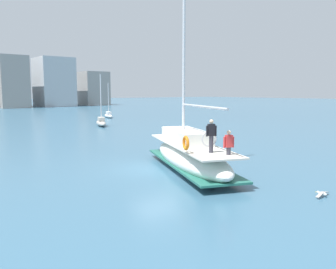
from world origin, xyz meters
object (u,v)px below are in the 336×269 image
object	(u,v)px
moored_sloop_far	(108,115)
seagull	(322,194)
main_sailboat	(190,154)
moored_catamaran	(101,122)

from	to	relation	value
moored_sloop_far	seagull	world-z (taller)	moored_sloop_far
main_sailboat	moored_sloop_far	bearing A→B (deg)	68.30
main_sailboat	moored_catamaran	bearing A→B (deg)	73.59
seagull	moored_catamaran	bearing A→B (deg)	78.85
main_sailboat	moored_sloop_far	xyz separation A→B (m)	(14.82, 37.24, -0.45)
main_sailboat	moored_catamaran	size ratio (longest dim) A/B	1.98
moored_sloop_far	seagull	bearing A→B (deg)	-107.23
main_sailboat	moored_sloop_far	size ratio (longest dim) A/B	2.22
main_sailboat	seagull	world-z (taller)	main_sailboat
main_sailboat	moored_catamaran	distance (m)	26.53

